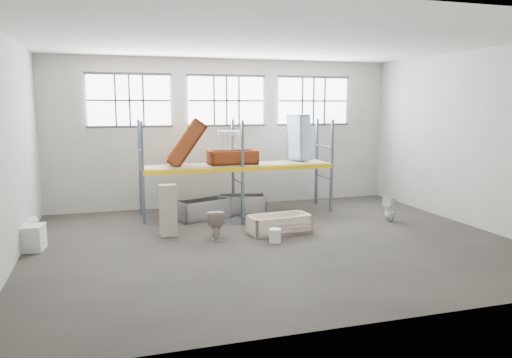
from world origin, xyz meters
name	(u,v)px	position (x,y,z in m)	size (l,w,h in m)	color
floor	(273,243)	(0.00, 0.00, -0.05)	(12.00, 10.00, 0.10)	#423E38
ceiling	(274,38)	(0.00, 0.00, 5.05)	(12.00, 10.00, 0.10)	silver
wall_back	(226,133)	(0.00, 5.05, 2.50)	(12.00, 0.10, 5.00)	#A4A298
wall_front	(382,168)	(0.00, -5.05, 2.50)	(12.00, 0.10, 5.00)	#A09E94
wall_left	(5,150)	(-6.05, 0.00, 2.50)	(0.10, 10.00, 5.00)	#B7B5A9
wall_right	(475,139)	(6.05, 0.00, 2.50)	(0.10, 10.00, 5.00)	#B3B1A6
window_left	(129,100)	(-3.20, 4.94, 3.60)	(2.60, 0.04, 1.60)	white
window_mid	(226,101)	(0.00, 4.94, 3.60)	(2.60, 0.04, 1.60)	white
window_right	(313,101)	(3.20, 4.94, 3.60)	(2.60, 0.04, 1.60)	white
rack_upright_la	(143,173)	(-3.00, 2.90, 1.50)	(0.08, 0.08, 3.00)	slate
rack_upright_lb	(140,168)	(-3.00, 4.10, 1.50)	(0.08, 0.08, 3.00)	slate
rack_upright_ma	(243,169)	(0.00, 2.90, 1.50)	(0.08, 0.08, 3.00)	slate
rack_upright_mb	(233,165)	(0.00, 4.10, 1.50)	(0.08, 0.08, 3.00)	slate
rack_upright_ra	(332,166)	(3.00, 2.90, 1.50)	(0.08, 0.08, 3.00)	slate
rack_upright_rb	(317,162)	(3.00, 4.10, 1.50)	(0.08, 0.08, 3.00)	slate
rack_beam_front	(243,169)	(0.00, 2.90, 1.50)	(6.00, 0.10, 0.14)	yellow
rack_beam_back	(233,165)	(0.00, 4.10, 1.50)	(6.00, 0.10, 0.14)	yellow
shelf_deck	(238,165)	(0.00, 3.50, 1.58)	(5.90, 1.10, 0.03)	gray
wet_patch	(245,218)	(0.00, 2.70, 0.00)	(1.80, 1.80, 0.00)	black
bathtub_beige	(279,224)	(0.44, 0.78, 0.25)	(1.68, 0.79, 0.49)	beige
cistern_spare	(304,222)	(1.10, 0.63, 0.28)	(0.42, 0.20, 0.40)	beige
sink_in_tub	(288,228)	(0.65, 0.64, 0.16)	(0.48, 0.48, 0.17)	beige
toilet_beige	(216,224)	(-1.33, 0.75, 0.38)	(0.43, 0.75, 0.77)	beige
cistern_tall	(168,210)	(-2.49, 1.35, 0.69)	(0.45, 0.29, 1.38)	#C1AEA3
toilet_white	(390,209)	(4.09, 1.09, 0.37)	(0.34, 0.34, 0.75)	white
steel_tub_left	(203,209)	(-1.21, 3.05, 0.30)	(1.62, 0.76, 0.59)	#A7AAAF
steel_tub_right	(242,204)	(0.15, 3.58, 0.29)	(1.55, 0.73, 0.57)	#B2B3BA
rust_tub_flat	(233,157)	(-0.17, 3.48, 1.82)	(1.52, 0.71, 0.43)	maroon
rust_tub_tilted	(187,143)	(-1.61, 3.54, 2.29)	(1.59, 0.75, 0.45)	maroon
sink_on_shelf	(229,149)	(-0.33, 3.34, 2.09)	(0.70, 0.54, 0.62)	white
blue_tub_upright	(299,137)	(2.15, 3.70, 2.40)	(1.50, 0.70, 0.42)	#99C6F4
bucket	(275,236)	(0.02, -0.09, 0.17)	(0.30, 0.30, 0.35)	silver
carton_near	(28,238)	(-5.87, 0.98, 0.31)	(0.71, 0.61, 0.61)	silver
carton_far	(24,230)	(-6.10, 2.03, 0.27)	(0.64, 0.64, 0.53)	beige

